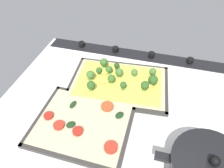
# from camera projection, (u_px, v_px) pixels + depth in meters

# --- Properties ---
(ground_plane) EXTENTS (0.83, 0.67, 0.03)m
(ground_plane) POSITION_uv_depth(u_px,v_px,m) (117.00, 105.00, 0.74)
(ground_plane) COLOR silver
(stove_control_panel) EXTENTS (0.80, 0.07, 0.03)m
(stove_control_panel) POSITION_uv_depth(u_px,v_px,m) (133.00, 54.00, 0.93)
(stove_control_panel) COLOR black
(stove_control_panel) RESTS_ON ground_plane
(baking_tray_front) EXTENTS (0.39, 0.28, 0.01)m
(baking_tray_front) POSITION_uv_depth(u_px,v_px,m) (119.00, 84.00, 0.79)
(baking_tray_front) COLOR #33302D
(baking_tray_front) RESTS_ON ground_plane
(broccoli_pizza) EXTENTS (0.36, 0.25, 0.06)m
(broccoli_pizza) POSITION_uv_depth(u_px,v_px,m) (119.00, 80.00, 0.78)
(broccoli_pizza) COLOR beige
(broccoli_pizza) RESTS_ON baking_tray_front
(baking_tray_back) EXTENTS (0.31, 0.26, 0.01)m
(baking_tray_back) POSITION_uv_depth(u_px,v_px,m) (83.00, 124.00, 0.66)
(baking_tray_back) COLOR #33302D
(baking_tray_back) RESTS_ON ground_plane
(veggie_pizza_back) EXTENTS (0.28, 0.23, 0.02)m
(veggie_pizza_back) POSITION_uv_depth(u_px,v_px,m) (83.00, 123.00, 0.65)
(veggie_pizza_back) COLOR #D0B890
(veggie_pizza_back) RESTS_ON baking_tray_back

